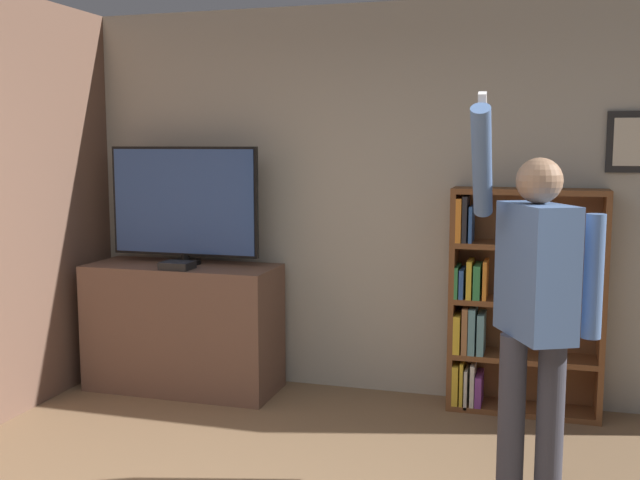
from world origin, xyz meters
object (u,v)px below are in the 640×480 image
at_px(television, 184,204).
at_px(game_console, 177,265).
at_px(person, 535,298).
at_px(bookshelf, 510,306).

distance_m(television, game_console, 0.46).
bearing_deg(television, person, -26.17).
height_order(television, bookshelf, television).
relative_size(game_console, bookshelf, 0.14).
bearing_deg(person, game_console, -138.31).
bearing_deg(game_console, television, 102.35).
height_order(television, person, person).
distance_m(bookshelf, person, 1.38).
bearing_deg(television, game_console, -77.65).
height_order(bookshelf, person, person).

